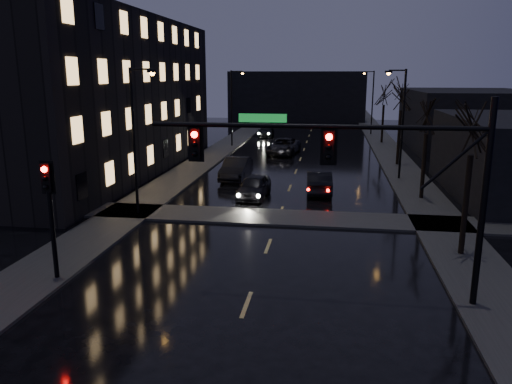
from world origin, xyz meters
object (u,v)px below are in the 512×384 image
(oncoming_car_b, at_px, (236,169))
(lead_car, at_px, (319,182))
(oncoming_car_a, at_px, (254,186))
(oncoming_car_c, at_px, (284,146))
(oncoming_car_d, at_px, (266,131))

(oncoming_car_b, bearing_deg, lead_car, -28.31)
(oncoming_car_a, bearing_deg, oncoming_car_c, 93.01)
(oncoming_car_a, relative_size, oncoming_car_d, 0.94)
(oncoming_car_d, height_order, lead_car, lead_car)
(oncoming_car_a, relative_size, lead_car, 0.93)
(oncoming_car_c, distance_m, lead_car, 16.30)
(oncoming_car_b, relative_size, oncoming_car_d, 1.09)
(oncoming_car_d, distance_m, lead_car, 30.21)
(oncoming_car_c, xyz_separation_m, lead_car, (3.84, -15.85, -0.03))
(oncoming_car_b, relative_size, oncoming_car_c, 0.88)
(oncoming_car_a, bearing_deg, lead_car, 28.25)
(oncoming_car_b, height_order, oncoming_car_d, oncoming_car_b)
(oncoming_car_c, distance_m, oncoming_car_d, 13.91)
(lead_car, bearing_deg, oncoming_car_c, -79.61)
(oncoming_car_b, bearing_deg, oncoming_car_a, -67.10)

